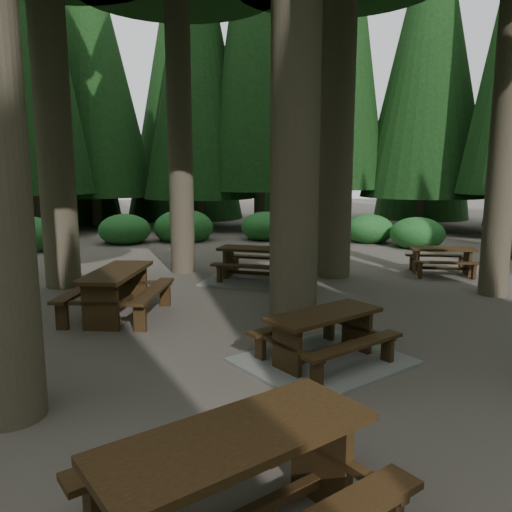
{
  "coord_description": "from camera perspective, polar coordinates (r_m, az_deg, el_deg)",
  "views": [
    {
      "loc": [
        -0.45,
        -8.33,
        2.69
      ],
      "look_at": [
        0.19,
        0.93,
        1.1
      ],
      "focal_mm": 35.0,
      "sensor_mm": 36.0,
      "label": 1
    }
  ],
  "objects": [
    {
      "name": "ground",
      "position": [
        8.77,
        -0.84,
        -8.15
      ],
      "size": [
        80.0,
        80.0,
        0.0
      ],
      "primitive_type": "plane",
      "color": "#4A423C",
      "rests_on": "ground"
    },
    {
      "name": "picnic_table_a",
      "position": [
        7.2,
        7.73,
        -10.2
      ],
      "size": [
        2.82,
        2.71,
        0.74
      ],
      "rotation": [
        0.0,
        0.0,
        0.58
      ],
      "color": "gray",
      "rests_on": "ground"
    },
    {
      "name": "picnic_table_b",
      "position": [
        9.58,
        -15.61,
        -3.33
      ],
      "size": [
        1.93,
        2.26,
        0.89
      ],
      "rotation": [
        0.0,
        0.0,
        1.42
      ],
      "color": "black",
      "rests_on": "ground"
    },
    {
      "name": "picnic_table_c",
      "position": [
        12.34,
        0.16,
        -1.52
      ],
      "size": [
        2.97,
        2.72,
        0.82
      ],
      "rotation": [
        0.0,
        0.0,
        -0.35
      ],
      "color": "gray",
      "rests_on": "ground"
    },
    {
      "name": "picnic_table_d",
      "position": [
        13.93,
        20.47,
        -0.07
      ],
      "size": [
        1.84,
        1.58,
        0.71
      ],
      "rotation": [
        0.0,
        0.0,
        -0.17
      ],
      "color": "black",
      "rests_on": "ground"
    },
    {
      "name": "picnic_table_e",
      "position": [
        3.85,
        -2.12,
        -23.36
      ],
      "size": [
        2.61,
        2.49,
        0.89
      ],
      "rotation": [
        0.0,
        0.0,
        0.57
      ],
      "color": "black",
      "rests_on": "ground"
    },
    {
      "name": "shrub_ring",
      "position": [
        9.44,
        3.19,
        -4.34
      ],
      "size": [
        23.86,
        24.64,
        1.49
      ],
      "color": "#205E26",
      "rests_on": "ground"
    }
  ]
}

